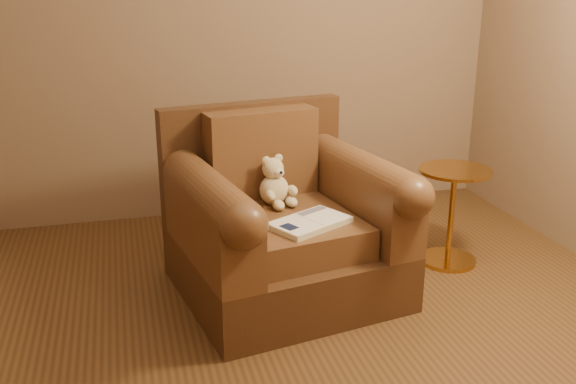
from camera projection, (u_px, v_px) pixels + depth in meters
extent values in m
plane|color=brown|center=(292.00, 361.00, 2.86)|extent=(4.00, 4.00, 0.00)
cube|color=#81664F|center=(213.00, 20.00, 4.26)|extent=(4.00, 0.02, 2.70)
cube|color=#452917|center=(285.00, 266.00, 3.44)|extent=(1.23, 1.19, 0.30)
cube|color=#452917|center=(252.00, 159.00, 3.68)|extent=(1.07, 0.29, 0.66)
cube|color=brown|center=(290.00, 230.00, 3.32)|extent=(0.74, 0.84, 0.16)
cube|color=brown|center=(261.00, 153.00, 3.54)|extent=(0.64, 0.28, 0.48)
cube|color=brown|center=(211.00, 226.00, 3.12)|extent=(0.37, 0.93, 0.34)
cube|color=brown|center=(361.00, 202.00, 3.47)|extent=(0.37, 0.93, 0.34)
cylinder|color=brown|center=(209.00, 193.00, 3.07)|extent=(0.37, 0.93, 0.21)
cylinder|color=brown|center=(362.00, 171.00, 3.41)|extent=(0.37, 0.93, 0.21)
ellipsoid|color=beige|center=(274.00, 190.00, 3.45)|extent=(0.16, 0.14, 0.17)
sphere|color=beige|center=(273.00, 168.00, 3.42)|extent=(0.12, 0.12, 0.12)
ellipsoid|color=beige|center=(266.00, 161.00, 3.38)|extent=(0.05, 0.03, 0.05)
ellipsoid|color=beige|center=(278.00, 158.00, 3.43)|extent=(0.05, 0.03, 0.05)
ellipsoid|color=beige|center=(279.00, 173.00, 3.38)|extent=(0.06, 0.04, 0.05)
sphere|color=black|center=(281.00, 172.00, 3.36)|extent=(0.02, 0.02, 0.02)
ellipsoid|color=beige|center=(270.00, 196.00, 3.36)|extent=(0.05, 0.10, 0.05)
ellipsoid|color=beige|center=(293.00, 190.00, 3.44)|extent=(0.05, 0.10, 0.05)
ellipsoid|color=beige|center=(278.00, 205.00, 3.37)|extent=(0.06, 0.10, 0.05)
ellipsoid|color=beige|center=(291.00, 202.00, 3.42)|extent=(0.06, 0.10, 0.05)
cube|color=beige|center=(310.00, 223.00, 3.16)|extent=(0.45, 0.39, 0.03)
cube|color=white|center=(296.00, 225.00, 3.10)|extent=(0.27, 0.29, 0.00)
cube|color=white|center=(324.00, 215.00, 3.22)|extent=(0.27, 0.29, 0.00)
cube|color=beige|center=(310.00, 220.00, 3.16)|extent=(0.12, 0.21, 0.00)
cube|color=#0F1638|center=(289.00, 227.00, 3.07)|extent=(0.09, 0.10, 0.00)
cube|color=slate|center=(312.00, 211.00, 3.28)|extent=(0.18, 0.12, 0.00)
cylinder|color=#BC8433|center=(447.00, 260.00, 3.84)|extent=(0.33, 0.33, 0.02)
cylinder|color=#BC8433|center=(451.00, 216.00, 3.76)|extent=(0.03, 0.03, 0.54)
cylinder|color=#BC8433|center=(455.00, 171.00, 3.67)|extent=(0.42, 0.42, 0.02)
cylinder|color=#BC8433|center=(455.00, 173.00, 3.67)|extent=(0.03, 0.03, 0.02)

